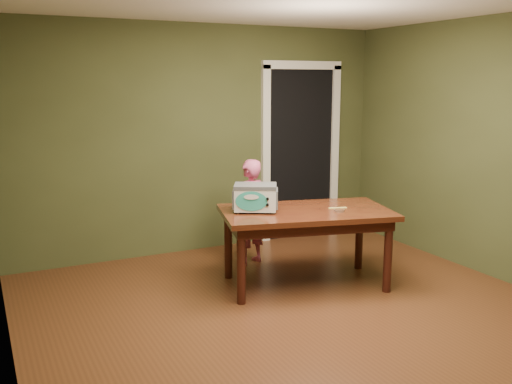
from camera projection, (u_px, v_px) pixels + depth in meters
floor at (318, 327)px, 4.62m from camera, size 5.00×5.00×0.00m
room_shell at (323, 116)px, 4.29m from camera, size 4.52×5.02×2.61m
doorway at (289, 151)px, 7.43m from camera, size 1.10×0.66×2.25m
dining_table at (306, 220)px, 5.47m from camera, size 1.77×1.27×0.75m
toy_oven at (255, 197)px, 5.37m from camera, size 0.49×0.43×0.26m
baking_pan at (339, 210)px, 5.38m from camera, size 0.10×0.10×0.02m
spatula at (338, 208)px, 5.52m from camera, size 0.18×0.07×0.01m
child at (249, 212)px, 6.14m from camera, size 0.49×0.41×1.15m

